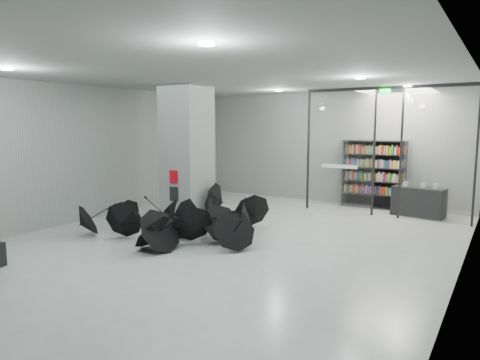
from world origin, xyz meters
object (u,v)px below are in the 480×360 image
Objects in this scene: column at (187,153)px; umbrella_cluster at (189,226)px; bookshelf at (373,174)px; shop_counter at (418,202)px.

column is 0.77× the size of umbrella_cluster.
shop_counter is at bearing -26.60° from bookshelf.
column is at bearing -136.94° from shop_counter.
umbrella_cluster is at bearing -49.91° from column.
shop_counter is (1.60, -0.66, -0.70)m from bookshelf.
umbrella_cluster is (-4.45, -5.79, -0.15)m from shop_counter.
shop_counter is 0.29× the size of umbrella_cluster.
column reaches higher than bookshelf.
bookshelf is at bearing 48.07° from column.
column is 2.61× the size of shop_counter.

